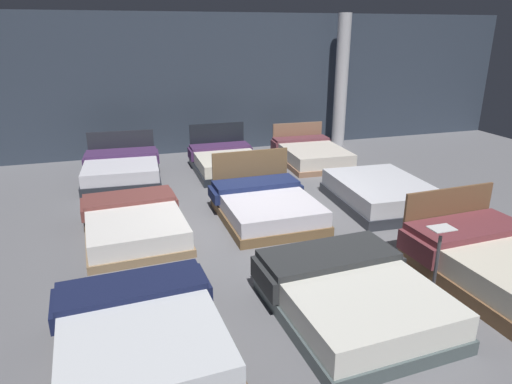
{
  "coord_description": "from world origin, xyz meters",
  "views": [
    {
      "loc": [
        -2.3,
        -6.92,
        3.06
      ],
      "look_at": [
        -0.22,
        -0.3,
        0.59
      ],
      "focal_mm": 31.85,
      "sensor_mm": 36.0,
      "label": 1
    }
  ],
  "objects_px": {
    "bed_1": "(351,296)",
    "support_pillar": "(341,82)",
    "bed_7": "(226,162)",
    "bed_8": "(311,154)",
    "bed_5": "(381,194)",
    "price_sign": "(435,274)",
    "bed_0": "(141,337)",
    "bed_4": "(266,205)",
    "bed_2": "(496,263)",
    "bed_3": "(134,223)",
    "bed_6": "(122,170)"
  },
  "relations": [
    {
      "from": "bed_2",
      "to": "bed_7",
      "type": "distance_m",
      "value": 6.15
    },
    {
      "from": "bed_2",
      "to": "bed_3",
      "type": "bearing_deg",
      "value": 144.43
    },
    {
      "from": "bed_3",
      "to": "bed_8",
      "type": "distance_m",
      "value": 5.3
    },
    {
      "from": "bed_6",
      "to": "price_sign",
      "type": "distance_m",
      "value": 6.83
    },
    {
      "from": "bed_8",
      "to": "bed_7",
      "type": "bearing_deg",
      "value": -175.65
    },
    {
      "from": "bed_7",
      "to": "bed_6",
      "type": "bearing_deg",
      "value": 179.55
    },
    {
      "from": "bed_1",
      "to": "price_sign",
      "type": "relative_size",
      "value": 2.17
    },
    {
      "from": "bed_7",
      "to": "bed_0",
      "type": "bearing_deg",
      "value": -111.09
    },
    {
      "from": "bed_2",
      "to": "bed_6",
      "type": "distance_m",
      "value": 7.29
    },
    {
      "from": "bed_3",
      "to": "bed_8",
      "type": "height_order",
      "value": "bed_8"
    },
    {
      "from": "bed_0",
      "to": "bed_4",
      "type": "xyz_separation_m",
      "value": [
        2.3,
        2.99,
        0.01
      ]
    },
    {
      "from": "bed_2",
      "to": "bed_4",
      "type": "bearing_deg",
      "value": 124.13
    },
    {
      "from": "bed_0",
      "to": "bed_3",
      "type": "xyz_separation_m",
      "value": [
        0.1,
        2.94,
        -0.02
      ]
    },
    {
      "from": "bed_7",
      "to": "bed_8",
      "type": "distance_m",
      "value": 2.16
    },
    {
      "from": "bed_2",
      "to": "bed_4",
      "type": "xyz_separation_m",
      "value": [
        -2.14,
        2.88,
        -0.04
      ]
    },
    {
      "from": "bed_6",
      "to": "price_sign",
      "type": "bearing_deg",
      "value": -57.44
    },
    {
      "from": "bed_6",
      "to": "bed_7",
      "type": "xyz_separation_m",
      "value": [
        2.29,
        -0.03,
        -0.01
      ]
    },
    {
      "from": "bed_5",
      "to": "bed_7",
      "type": "height_order",
      "value": "bed_7"
    },
    {
      "from": "bed_5",
      "to": "bed_7",
      "type": "bearing_deg",
      "value": 129.59
    },
    {
      "from": "bed_3",
      "to": "bed_7",
      "type": "height_order",
      "value": "bed_7"
    },
    {
      "from": "bed_1",
      "to": "bed_5",
      "type": "relative_size",
      "value": 0.97
    },
    {
      "from": "bed_3",
      "to": "bed_8",
      "type": "relative_size",
      "value": 1.01
    },
    {
      "from": "bed_4",
      "to": "bed_5",
      "type": "relative_size",
      "value": 0.92
    },
    {
      "from": "bed_1",
      "to": "bed_2",
      "type": "xyz_separation_m",
      "value": [
        2.12,
        0.1,
        0.03
      ]
    },
    {
      "from": "bed_0",
      "to": "bed_2",
      "type": "bearing_deg",
      "value": -1.91
    },
    {
      "from": "bed_4",
      "to": "price_sign",
      "type": "relative_size",
      "value": 2.06
    },
    {
      "from": "bed_1",
      "to": "bed_6",
      "type": "height_order",
      "value": "bed_6"
    },
    {
      "from": "bed_0",
      "to": "bed_4",
      "type": "height_order",
      "value": "bed_4"
    },
    {
      "from": "bed_7",
      "to": "bed_8",
      "type": "bearing_deg",
      "value": 2.64
    },
    {
      "from": "bed_0",
      "to": "bed_2",
      "type": "distance_m",
      "value": 4.44
    },
    {
      "from": "bed_0",
      "to": "bed_1",
      "type": "bearing_deg",
      "value": -3.09
    },
    {
      "from": "bed_3",
      "to": "price_sign",
      "type": "xyz_separation_m",
      "value": [
        3.28,
        -2.98,
        0.16
      ]
    },
    {
      "from": "bed_0",
      "to": "bed_2",
      "type": "xyz_separation_m",
      "value": [
        4.44,
        0.11,
        0.04
      ]
    },
    {
      "from": "bed_0",
      "to": "bed_7",
      "type": "xyz_separation_m",
      "value": [
        2.31,
        5.87,
        0.01
      ]
    },
    {
      "from": "bed_3",
      "to": "bed_5",
      "type": "bearing_deg",
      "value": -3.48
    },
    {
      "from": "bed_5",
      "to": "price_sign",
      "type": "height_order",
      "value": "price_sign"
    },
    {
      "from": "bed_1",
      "to": "support_pillar",
      "type": "distance_m",
      "value": 8.35
    },
    {
      "from": "bed_0",
      "to": "bed_6",
      "type": "relative_size",
      "value": 1.0
    },
    {
      "from": "bed_6",
      "to": "bed_7",
      "type": "distance_m",
      "value": 2.29
    },
    {
      "from": "bed_1",
      "to": "support_pillar",
      "type": "xyz_separation_m",
      "value": [
        3.6,
        7.38,
        1.51
      ]
    },
    {
      "from": "bed_1",
      "to": "bed_4",
      "type": "relative_size",
      "value": 1.05
    },
    {
      "from": "support_pillar",
      "to": "bed_4",
      "type": "bearing_deg",
      "value": -129.43
    },
    {
      "from": "bed_7",
      "to": "bed_8",
      "type": "xyz_separation_m",
      "value": [
        2.16,
        0.09,
        -0.01
      ]
    },
    {
      "from": "price_sign",
      "to": "support_pillar",
      "type": "height_order",
      "value": "support_pillar"
    },
    {
      "from": "bed_0",
      "to": "support_pillar",
      "type": "bearing_deg",
      "value": 48.01
    },
    {
      "from": "bed_4",
      "to": "bed_1",
      "type": "bearing_deg",
      "value": -90.37
    },
    {
      "from": "support_pillar",
      "to": "price_sign",
      "type": "bearing_deg",
      "value": -108.89
    },
    {
      "from": "bed_2",
      "to": "bed_8",
      "type": "distance_m",
      "value": 5.85
    },
    {
      "from": "bed_1",
      "to": "bed_8",
      "type": "relative_size",
      "value": 0.97
    },
    {
      "from": "bed_0",
      "to": "bed_8",
      "type": "height_order",
      "value": "bed_8"
    }
  ]
}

